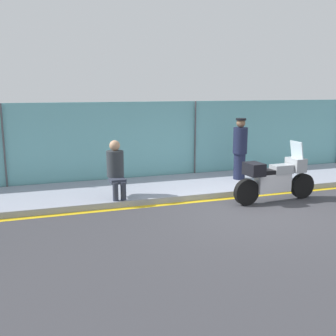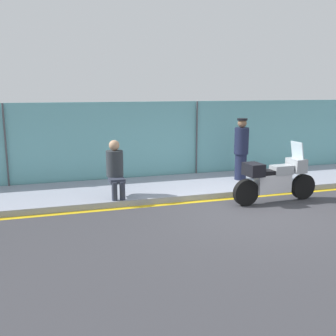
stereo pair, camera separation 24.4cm
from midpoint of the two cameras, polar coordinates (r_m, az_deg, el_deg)
The scene contains 7 objects.
ground_plane at distance 9.20m, azimuth 11.95°, elevation -6.24°, with size 120.00×120.00×0.00m, color #38383D.
sidewalk at distance 11.31m, azimuth 5.58°, elevation -2.32°, with size 40.78×2.42×0.15m.
curb_paint_stripe at distance 10.20m, azimuth 8.56°, elevation -4.34°, with size 40.78×0.18×0.01m.
storefront_fence at distance 12.29m, azimuth 3.21°, elevation 4.11°, with size 38.74×0.17×2.39m.
motorcycle at distance 9.99m, azimuth 14.60°, elevation -1.43°, with size 2.31×0.58×1.48m.
officer_standing at distance 11.55m, azimuth 9.80°, elevation 2.82°, with size 0.41×0.41×1.78m.
person_seated_on_curb at distance 9.62m, azimuth -8.32°, elevation 0.29°, with size 0.42×0.72×1.39m.
Camera 1 is at (-4.64, -7.49, 2.75)m, focal length 42.00 mm.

